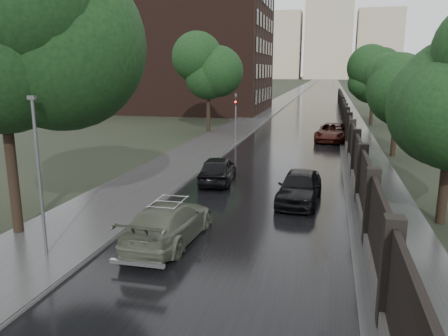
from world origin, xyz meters
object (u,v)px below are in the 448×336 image
Objects in this scene: tree_right_b at (399,84)px; lamp_post at (39,177)px; volga_sedan at (169,222)px; car_right_near at (300,187)px; car_right_far at (332,132)px; tree_left_far at (208,77)px; tree_right_c at (374,79)px; traffic_light at (236,114)px; hatchback_left at (218,169)px.

lamp_post is (-12.90, -20.50, -2.28)m from tree_right_b.
car_right_near is (4.08, 5.64, 0.04)m from volga_sedan.
car_right_far is (5.53, 23.93, 0.05)m from volga_sedan.
tree_right_b reaches higher than lamp_post.
volga_sedan is at bearing -77.39° from tree_left_far.
volga_sedan is at bearing 34.49° from lamp_post.
tree_right_c is 37.75m from volga_sedan.
traffic_light is at bearing 87.32° from lamp_post.
tree_right_b is at bearing -90.00° from tree_right_c.
tree_left_far reaches higher than car_right_near.
tree_right_c is 29.98m from hatchback_left.
lamp_post is at bearing -129.64° from car_right_near.
tree_right_c is 31.39m from car_right_near.
volga_sedan is at bearing -117.81° from tree_right_b.
tree_left_far is 1.45× the size of lamp_post.
tree_left_far reaches higher than tree_right_b.
traffic_light is (-11.80, 2.99, -2.55)m from tree_right_b.
lamp_post reaches higher than volga_sedan.
hatchback_left is (5.50, -17.94, -4.53)m from tree_left_far.
tree_left_far is 1.53× the size of volga_sedan.
traffic_light is (1.10, 23.49, -0.27)m from lamp_post.
lamp_post is 27.69m from car_right_far.
car_right_far reaches higher than hatchback_left.
traffic_light is 0.95× the size of hatchback_left.
hatchback_left is at bearing -84.97° from volga_sedan.
hatchback_left is 5.19m from car_right_near.
traffic_light is 16.89m from car_right_near.
tree_left_far is 6.84m from traffic_light.
traffic_light is 0.83× the size of volga_sedan.
tree_right_c reaches higher than traffic_light.
volga_sedan is 1.11× the size of car_right_near.
lamp_post is at bearing 36.93° from volga_sedan.
lamp_post is 4.44m from volga_sedan.
car_right_far is (11.40, -2.32, -4.49)m from tree_left_far.
tree_right_b is (15.50, -8.00, -0.29)m from tree_left_far.
car_right_near is 0.81× the size of car_right_far.
tree_right_c is 1.75× the size of traffic_light.
traffic_light reaches higher than car_right_near.
volga_sedan is at bearing -97.22° from car_right_far.
traffic_light is 8.32m from car_right_far.
hatchback_left is 0.96× the size of car_right_near.
tree_right_b is at bearing 57.82° from lamp_post.
tree_left_far is at bearing 174.29° from car_right_far.
car_right_far is at bearing 19.25° from traffic_light.
hatchback_left is (1.80, -12.94, -1.68)m from traffic_light.
tree_right_c reaches higher than car_right_near.
volga_sedan is at bearing 87.03° from hatchback_left.
hatchback_left is at bearing -109.69° from tree_right_c.
car_right_near is (7.35, 7.89, -1.93)m from lamp_post.
traffic_light is at bearing -154.98° from car_right_far.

